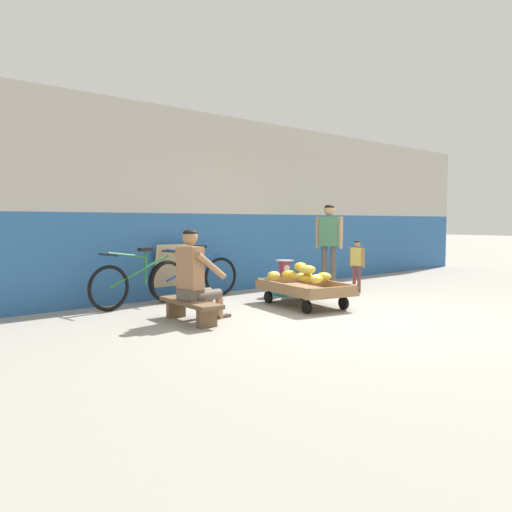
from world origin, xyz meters
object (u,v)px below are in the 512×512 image
bicycle_near_left (140,283)px  bicycle_far_left (195,277)px  shopping_bag (312,290)px  vendor_seated (196,276)px  weighing_scale (285,268)px  sign_board (173,271)px  plastic_crate (285,286)px  customer_adult (329,238)px  banana_cart (305,290)px  low_bench (191,306)px  customer_child (357,260)px

bicycle_near_left → bicycle_far_left: bearing=6.5°
shopping_bag → bicycle_far_left: bearing=142.3°
vendor_seated → weighing_scale: bearing=19.7°
vendor_seated → sign_board: vendor_seated is taller
plastic_crate → vendor_seated: bearing=-160.3°
customer_adult → banana_cart: bearing=-151.3°
banana_cart → low_bench: bearing=176.6°
weighing_scale → bicycle_far_left: size_ratio=0.18×
bicycle_far_left → vendor_seated: bearing=-124.0°
plastic_crate → shopping_bag: size_ratio=1.50×
banana_cart → weighing_scale: size_ratio=5.28×
customer_child → shopping_bag: bearing=173.5°
bicycle_near_left → low_bench: bearing=-93.4°
bicycle_far_left → customer_adult: bearing=-20.3°
weighing_scale → customer_adult: bearing=-9.5°
low_bench → bicycle_far_left: 1.92m
low_bench → shopping_bag: (2.63, 0.39, -0.08)m
banana_cart → plastic_crate: banana_cart is taller
weighing_scale → sign_board: bearing=150.0°
bicycle_near_left → customer_child: bearing=-18.1°
sign_board → customer_child: 3.16m
vendor_seated → plastic_crate: size_ratio=3.17×
weighing_scale → shopping_bag: (0.16, -0.48, -0.33)m
weighing_scale → customer_child: 1.32m
bicycle_near_left → customer_adult: size_ratio=1.08×
plastic_crate → sign_board: sign_board is taller
customer_child → bicycle_near_left: bearing=161.9°
plastic_crate → customer_child: bearing=-26.8°
sign_board → banana_cart: bearing=-61.3°
banana_cart → shopping_bag: (0.71, 0.50, -0.12)m
weighing_scale → customer_child: size_ratio=0.33×
sign_board → shopping_bag: size_ratio=3.67×
vendor_seated → shopping_bag: bearing=8.4°
bicycle_far_left → customer_adult: customer_adult is taller
bicycle_far_left → sign_board: size_ratio=1.88×
low_bench → vendor_seated: 0.38m
bicycle_far_left → sign_board: 0.35m
weighing_scale → customer_adult: customer_adult is taller
low_bench → bicycle_far_left: (1.13, 1.55, 0.15)m
bicycle_far_left → bicycle_near_left: bearing=-173.5°
plastic_crate → customer_adult: (0.94, -0.16, 0.80)m
weighing_scale → customer_child: (1.17, -0.59, 0.11)m
banana_cart → bicycle_near_left: size_ratio=0.96×
low_bench → banana_cart: bearing=-3.4°
low_bench → plastic_crate: 2.62m
bicycle_far_left → customer_child: customer_child is taller
low_bench → bicycle_far_left: bearing=54.0°
customer_adult → weighing_scale: bearing=170.5°
customer_adult → shopping_bag: (-0.78, -0.32, -0.83)m
banana_cart → customer_adult: (1.50, 0.82, 0.71)m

